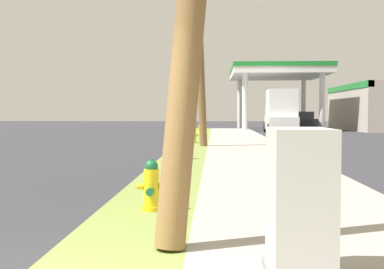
{
  "coord_description": "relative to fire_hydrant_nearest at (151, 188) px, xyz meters",
  "views": [
    {
      "loc": [
        1.69,
        -3.68,
        1.54
      ],
      "look_at": [
        1.0,
        11.42,
        0.86
      ],
      "focal_mm": 46.71,
      "sensor_mm": 36.0,
      "label": 1
    }
  ],
  "objects": [
    {
      "name": "fire_hydrant_third",
      "position": [
        -0.05,
        15.8,
        0.0
      ],
      "size": [
        0.42,
        0.37,
        0.74
      ],
      "color": "yellow",
      "rests_on": "grass_verge"
    },
    {
      "name": "fire_hydrant_nearest",
      "position": [
        0.0,
        0.0,
        0.0
      ],
      "size": [
        0.42,
        0.38,
        0.74
      ],
      "color": "yellow",
      "rests_on": "grass_verge"
    },
    {
      "name": "fire_hydrant_fourth",
      "position": [
        -0.01,
        24.62,
        0.0
      ],
      "size": [
        0.42,
        0.37,
        0.74
      ],
      "color": "yellow",
      "rests_on": "grass_verge"
    },
    {
      "name": "car_black_by_near_pump",
      "position": [
        7.77,
        33.09,
        0.28
      ],
      "size": [
        2.07,
        4.56,
        1.57
      ],
      "color": "black",
      "rests_on": "ground"
    },
    {
      "name": "utility_pole_midground",
      "position": [
        0.27,
        13.65,
        4.0
      ],
      "size": [
        1.21,
        0.92,
        8.48
      ],
      "color": "brown",
      "rests_on": "grass_verge"
    },
    {
      "name": "utility_cabinet",
      "position": [
        1.63,
        -2.87,
        0.28
      ],
      "size": [
        0.55,
        0.85,
        1.29
      ],
      "color": "slate",
      "rests_on": "sidewalk_slab"
    },
    {
      "name": "car_tan_by_far_pump",
      "position": [
        7.43,
        43.59,
        0.28
      ],
      "size": [
        2.0,
        4.53,
        1.57
      ],
      "color": "tan",
      "rests_on": "ground"
    },
    {
      "name": "gas_station_canopy",
      "position": [
        12.78,
        36.63,
        2.14
      ],
      "size": [
        14.86,
        13.01,
        5.45
      ],
      "color": "silver",
      "rests_on": "ground"
    },
    {
      "name": "truck_white_at_forecourt",
      "position": [
        5.66,
        29.19,
        1.04
      ],
      "size": [
        2.41,
        6.49,
        3.11
      ],
      "color": "white",
      "rests_on": "ground"
    },
    {
      "name": "fire_hydrant_second",
      "position": [
        -0.11,
        7.89,
        0.0
      ],
      "size": [
        0.42,
        0.38,
        0.74
      ],
      "color": "yellow",
      "rests_on": "grass_verge"
    }
  ]
}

